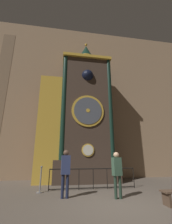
{
  "coord_description": "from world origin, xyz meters",
  "views": [
    {
      "loc": [
        -1.99,
        -5.12,
        1.53
      ],
      "look_at": [
        -0.47,
        4.44,
        4.34
      ],
      "focal_mm": 24.0,
      "sensor_mm": 36.0,
      "label": 1
    }
  ],
  "objects_px": {
    "visitor_far": "(117,170)",
    "stanchion_post": "(40,184)",
    "visitor_near": "(66,168)",
    "clock_tower": "(79,115)"
  },
  "relations": [
    {
      "from": "clock_tower",
      "to": "stanchion_post",
      "type": "bearing_deg",
      "value": -130.57
    },
    {
      "from": "visitor_far",
      "to": "stanchion_post",
      "type": "relative_size",
      "value": 1.53
    },
    {
      "from": "clock_tower",
      "to": "stanchion_post",
      "type": "distance_m",
      "value": 4.73
    },
    {
      "from": "visitor_near",
      "to": "stanchion_post",
      "type": "bearing_deg",
      "value": 129.05
    },
    {
      "from": "visitor_near",
      "to": "visitor_far",
      "type": "distance_m",
      "value": 1.98
    },
    {
      "from": "visitor_near",
      "to": "stanchion_post",
      "type": "height_order",
      "value": "visitor_near"
    },
    {
      "from": "stanchion_post",
      "to": "visitor_far",
      "type": "bearing_deg",
      "value": -25.97
    },
    {
      "from": "visitor_far",
      "to": "visitor_near",
      "type": "bearing_deg",
      "value": 158.15
    },
    {
      "from": "clock_tower",
      "to": "visitor_near",
      "type": "xyz_separation_m",
      "value": [
        -0.86,
        -3.29,
        -3.02
      ]
    },
    {
      "from": "visitor_near",
      "to": "visitor_far",
      "type": "height_order",
      "value": "visitor_near"
    }
  ]
}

